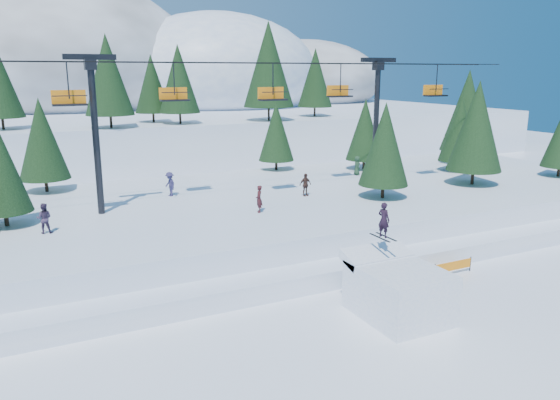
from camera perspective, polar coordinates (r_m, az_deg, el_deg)
name	(u,v)px	position (r m, az deg, el deg)	size (l,w,h in m)	color
ground	(369,333)	(26.11, 9.33, -13.59)	(160.00, 160.00, 0.00)	white
mid_shelf	(229,216)	(40.67, -5.38, -1.68)	(70.00, 22.00, 2.50)	white
berm	(290,267)	(32.15, 1.06, -7.05)	(70.00, 6.00, 1.10)	white
mountain_ridge	(70,85)	(92.56, -21.12, 11.16)	(119.00, 60.69, 26.46)	white
jump_kicker	(397,289)	(27.60, 12.17, -9.10)	(3.66, 5.00, 5.40)	white
chairlift	(245,105)	(39.94, -3.72, 9.83)	(46.00, 3.21, 10.28)	black
conifer_stand	(270,136)	(42.20, -1.08, 6.67)	(62.62, 17.75, 9.41)	black
distant_skiers	(218,188)	(40.15, -6.46, 1.25)	(27.56, 9.26, 1.84)	#2F2B53
banner_near	(453,266)	(33.93, 17.62, -6.60)	(2.86, 0.10, 0.90)	black
banner_far	(462,254)	(36.32, 18.52, -5.36)	(2.86, 0.15, 0.90)	black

